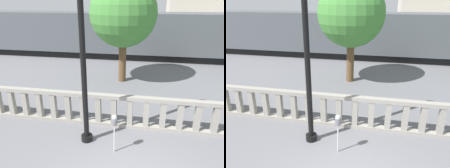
{
  "view_description": "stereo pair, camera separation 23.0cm",
  "coord_description": "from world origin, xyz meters",
  "views": [
    {
      "loc": [
        0.27,
        -3.9,
        4.5
      ],
      "look_at": [
        -1.13,
        4.11,
        1.29
      ],
      "focal_mm": 35.0,
      "sensor_mm": 36.0,
      "label": 1
    },
    {
      "loc": [
        0.5,
        -3.86,
        4.5
      ],
      "look_at": [
        -1.13,
        4.11,
        1.29
      ],
      "focal_mm": 35.0,
      "sensor_mm": 36.0,
      "label": 2
    }
  ],
  "objects": [
    {
      "name": "train_near",
      "position": [
        -2.72,
        13.47,
        1.83
      ],
      "size": [
        25.24,
        2.86,
        4.08
      ],
      "color": "black",
      "rests_on": "ground"
    },
    {
      "name": "lamppost",
      "position": [
        -1.63,
        2.06,
        3.95
      ],
      "size": [
        0.41,
        0.41,
        7.09
      ],
      "color": "black",
      "rests_on": "ground"
    },
    {
      "name": "tree_right",
      "position": [
        -1.21,
        7.97,
        3.74
      ],
      "size": [
        3.56,
        3.56,
        5.55
      ],
      "color": "brown",
      "rests_on": "ground"
    },
    {
      "name": "parking_meter",
      "position": [
        -0.62,
        1.64,
        1.06
      ],
      "size": [
        0.18,
        0.18,
        1.31
      ],
      "color": "silver",
      "rests_on": "ground"
    },
    {
      "name": "balustrade",
      "position": [
        0.0,
        3.11,
        0.63
      ],
      "size": [
        17.77,
        0.24,
        1.27
      ],
      "color": "gray",
      "rests_on": "ground"
    }
  ]
}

